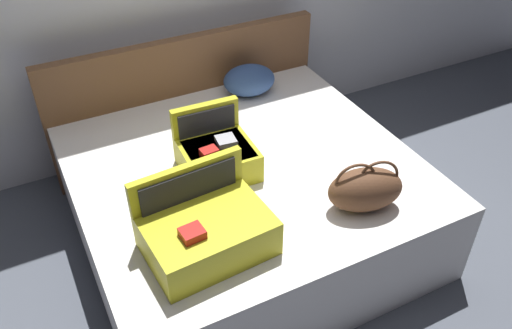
% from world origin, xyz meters
% --- Properties ---
extents(ground_plane, '(12.00, 12.00, 0.00)m').
position_xyz_m(ground_plane, '(0.00, 0.00, 0.00)').
color(ground_plane, '#4C515B').
extents(bed, '(1.98, 1.88, 0.57)m').
position_xyz_m(bed, '(0.00, 0.40, 0.28)').
color(bed, silver).
rests_on(bed, ground).
extents(headboard, '(2.02, 0.08, 0.99)m').
position_xyz_m(headboard, '(0.00, 1.38, 0.49)').
color(headboard, brown).
rests_on(headboard, ground).
extents(hard_case_large, '(0.63, 0.47, 0.39)m').
position_xyz_m(hard_case_large, '(-0.47, -0.12, 0.69)').
color(hard_case_large, gold).
rests_on(hard_case_large, bed).
extents(hard_case_medium, '(0.42, 0.42, 0.36)m').
position_xyz_m(hard_case_medium, '(-0.17, 0.43, 0.68)').
color(hard_case_medium, gold).
rests_on(hard_case_medium, bed).
extents(duffel_bag, '(0.45, 0.33, 0.31)m').
position_xyz_m(duffel_bag, '(0.40, -0.23, 0.70)').
color(duffel_bag, brown).
rests_on(duffel_bag, bed).
extents(pillow_near_headboard, '(0.41, 0.34, 0.21)m').
position_xyz_m(pillow_near_headboard, '(0.40, 1.15, 0.67)').
color(pillow_near_headboard, navy).
rests_on(pillow_near_headboard, bed).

